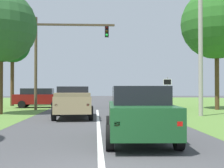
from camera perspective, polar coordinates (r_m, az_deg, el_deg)
ground_plane at (r=16.84m, az=-2.57°, el=-6.80°), size 120.00×120.00×0.00m
red_suv_near at (r=10.29m, az=4.96°, el=-5.16°), size 2.31×4.84×1.82m
pickup_truck_lead at (r=18.51m, az=-7.22°, el=-3.23°), size 2.46×5.17×1.87m
traffic_light at (r=26.07m, az=-10.25°, el=6.28°), size 6.61×0.40×7.65m
keep_moving_sign at (r=22.37m, az=10.17°, el=-1.12°), size 0.60×0.09×2.57m
oak_tree_right at (r=27.66m, az=18.74°, el=10.50°), size 5.91×5.91×10.15m
crossing_suv_far at (r=29.46m, az=-13.23°, el=-2.43°), size 4.76×2.06×1.78m
utility_pole_right at (r=20.83m, az=16.01°, el=8.85°), size 0.28×0.28×10.49m
extra_tree_1 at (r=33.32m, az=-17.89°, el=6.81°), size 3.60×3.60×8.03m
extra_tree_2 at (r=22.80m, az=-19.85°, el=9.94°), size 4.92×4.92×8.48m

